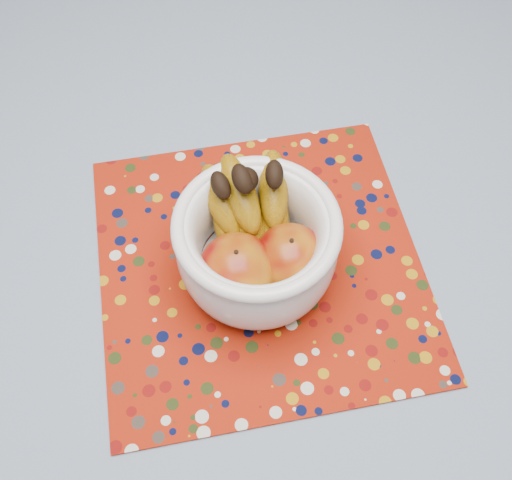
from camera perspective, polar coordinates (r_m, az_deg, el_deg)
table at (r=0.87m, az=-2.04°, el=-1.23°), size 1.20×1.20×0.75m
tablecloth at (r=0.80m, az=-2.21°, el=1.71°), size 1.32×1.32×0.01m
placemat at (r=0.76m, az=0.38°, el=-2.26°), size 0.40×0.40×0.00m
fruit_bowl at (r=0.70m, az=-0.12°, el=0.31°), size 0.19×0.20×0.16m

